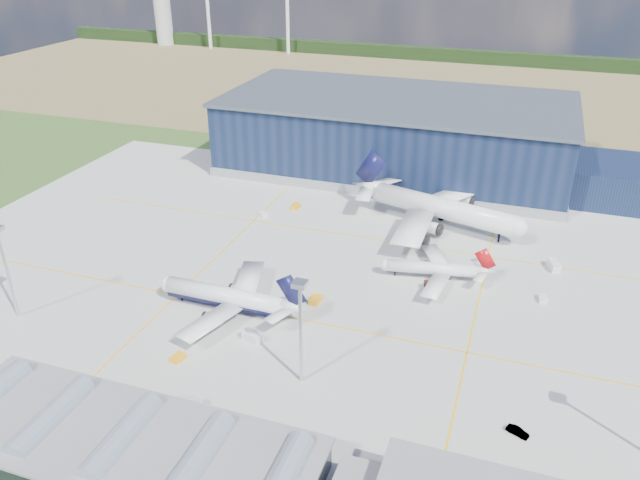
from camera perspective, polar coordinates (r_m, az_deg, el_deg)
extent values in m
plane|color=#2D501E|center=(152.72, -1.25, -5.13)|extent=(600.00, 600.00, 0.00)
cube|color=#9D9D98|center=(160.75, -0.02, -3.33)|extent=(220.00, 160.00, 0.06)
cube|color=yellow|center=(144.89, -2.63, -7.09)|extent=(180.00, 0.40, 0.02)
cube|color=yellow|center=(181.68, 2.56, 0.47)|extent=(180.00, 0.40, 0.02)
cube|color=yellow|center=(171.62, -9.53, -1.61)|extent=(0.40, 120.00, 0.02)
cube|color=yellow|center=(154.28, 14.23, -5.67)|extent=(0.40, 120.00, 0.02)
cube|color=olive|center=(353.50, 11.50, 13.25)|extent=(600.00, 220.00, 0.01)
cube|color=black|center=(430.45, 13.24, 16.05)|extent=(600.00, 8.00, 8.00)
cylinder|color=white|center=(445.44, -3.02, 21.07)|extent=(2.40, 2.40, 70.00)
cylinder|color=silver|center=(497.23, -14.16, 19.24)|extent=(12.00, 12.00, 40.00)
cube|color=#101B35|center=(231.21, 6.99, 9.55)|extent=(120.00, 60.00, 25.00)
cube|color=gray|center=(234.69, 6.84, 7.01)|extent=(121.00, 61.00, 3.20)
cube|color=#48525B|center=(227.68, 7.17, 12.67)|extent=(122.00, 62.00, 1.20)
cube|color=#101B35|center=(225.64, 24.76, 5.01)|extent=(24.00, 30.00, 12.00)
cube|color=black|center=(113.72, -17.43, -18.09)|extent=(65.00, 22.00, 6.00)
cube|color=slate|center=(111.54, -17.67, -16.92)|extent=(66.00, 23.00, 0.50)
cylinder|color=gray|center=(118.98, -23.35, -14.71)|extent=(4.40, 18.00, 4.40)
cylinder|color=gray|center=(111.41, -17.68, -16.85)|extent=(4.40, 18.00, 4.40)
cylinder|color=gray|center=(105.15, -11.11, -19.08)|extent=(4.40, 18.00, 4.40)
cylinder|color=silver|center=(156.01, -26.63, -2.88)|extent=(0.70, 0.70, 22.00)
cylinder|color=silver|center=(120.36, -1.77, -8.73)|extent=(0.70, 0.70, 22.00)
cube|color=silver|center=(114.02, -1.85, -4.03)|extent=(2.60, 2.60, 1.00)
cube|color=#FFA216|center=(149.76, -0.42, -5.50)|extent=(2.51, 3.80, 1.51)
cube|color=#FFA216|center=(134.99, -12.88, -10.47)|extent=(2.50, 3.30, 1.30)
cube|color=silver|center=(137.71, -6.23, -8.80)|extent=(5.25, 3.68, 2.10)
cube|color=silver|center=(159.71, 19.71, -5.07)|extent=(2.48, 3.28, 1.29)
cube|color=silver|center=(174.51, 20.60, -2.19)|extent=(3.71, 5.38, 2.25)
cube|color=#FFA216|center=(198.45, -2.27, 3.08)|extent=(2.36, 3.53, 1.48)
cube|color=silver|center=(193.67, -5.24, 2.33)|extent=(3.68, 3.43, 1.33)
cube|color=silver|center=(121.50, -12.16, -14.83)|extent=(3.37, 4.82, 2.87)
imported|color=#99999E|center=(121.01, 17.61, -16.36)|extent=(4.29, 2.87, 1.34)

